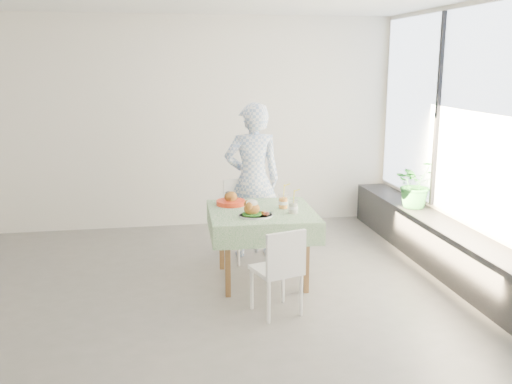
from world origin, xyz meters
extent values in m
plane|color=#5E5C59|center=(0.00, 0.00, 0.00)|extent=(6.00, 6.00, 0.00)
cube|color=white|center=(0.00, 2.50, 1.40)|extent=(6.00, 0.02, 2.80)
cube|color=white|center=(0.00, -2.50, 1.40)|extent=(6.00, 0.02, 2.80)
cube|color=white|center=(3.00, 0.00, 1.40)|extent=(0.02, 5.00, 2.80)
cube|color=#D1E0F9|center=(2.97, 0.00, 1.65)|extent=(0.01, 4.80, 2.18)
cube|color=black|center=(2.80, 0.00, 0.25)|extent=(0.40, 4.80, 0.50)
cube|color=brown|center=(0.81, 0.29, 0.71)|extent=(0.94, 0.94, 0.04)
cube|color=silver|center=(0.81, 0.29, 0.74)|extent=(1.08, 1.08, 0.01)
cube|color=white|center=(0.77, 0.96, 0.45)|extent=(0.51, 0.51, 0.04)
cube|color=white|center=(0.73, 1.15, 0.69)|extent=(0.42, 0.13, 0.42)
cube|color=white|center=(0.79, -0.50, 0.40)|extent=(0.47, 0.47, 0.04)
cube|color=white|center=(0.84, -0.66, 0.61)|extent=(0.37, 0.14, 0.38)
imported|color=#7F9DCB|center=(0.86, 1.11, 0.88)|extent=(0.66, 0.44, 1.76)
cylinder|color=white|center=(0.71, 0.07, 0.75)|extent=(0.33, 0.33, 0.02)
cylinder|color=#185415|center=(0.67, 0.07, 0.77)|extent=(0.18, 0.18, 0.02)
ellipsoid|color=#9C6425|center=(0.67, 0.07, 0.82)|extent=(0.16, 0.14, 0.12)
ellipsoid|color=white|center=(0.67, 0.07, 0.87)|extent=(0.11, 0.11, 0.08)
cylinder|color=#99260E|center=(0.81, 0.05, 0.78)|extent=(0.06, 0.06, 0.03)
cylinder|color=white|center=(1.04, 0.33, 0.81)|extent=(0.10, 0.10, 0.14)
cylinder|color=orange|center=(1.04, 0.33, 0.80)|extent=(0.09, 0.09, 0.10)
cylinder|color=white|center=(1.04, 0.33, 0.89)|extent=(0.10, 0.10, 0.01)
cylinder|color=yellow|center=(1.04, 0.33, 0.94)|extent=(0.01, 0.04, 0.19)
cylinder|color=white|center=(1.09, 0.13, 0.81)|extent=(0.09, 0.09, 0.13)
cylinder|color=#EDECC7|center=(1.09, 0.13, 0.79)|extent=(0.08, 0.08, 0.10)
cylinder|color=white|center=(1.09, 0.13, 0.88)|extent=(0.10, 0.10, 0.01)
cylinder|color=yellow|center=(1.10, 0.13, 0.93)|extent=(0.01, 0.03, 0.18)
cylinder|color=red|center=(0.53, 0.57, 0.77)|extent=(0.30, 0.30, 0.05)
cylinder|color=white|center=(0.53, 0.57, 0.78)|extent=(0.25, 0.25, 0.02)
ellipsoid|color=#9C6425|center=(0.53, 0.57, 0.83)|extent=(0.13, 0.13, 0.11)
imported|color=#267328|center=(2.81, 1.03, 0.79)|extent=(0.61, 0.56, 0.58)
camera|label=1|loc=(-0.21, -5.14, 2.18)|focal=40.00mm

